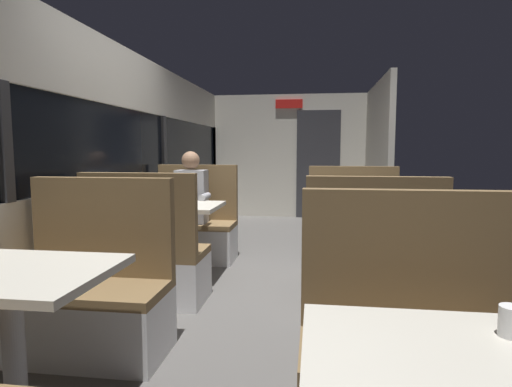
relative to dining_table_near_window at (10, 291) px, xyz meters
name	(u,v)px	position (x,y,z in m)	size (l,w,h in m)	color
ground_plane	(261,288)	(0.89, 2.09, -0.65)	(3.30, 9.20, 0.02)	#514F4C
carriage_window_panel_left	(110,168)	(-0.56, 2.09, 0.47)	(0.09, 8.48, 2.30)	beige
carriage_end_bulkhead	(292,157)	(0.95, 6.28, 0.50)	(2.90, 0.11, 2.30)	beige
carriage_aisle_panel_right	(377,158)	(2.34, 5.09, 0.51)	(0.08, 2.40, 2.30)	beige
dining_table_near_window	(10,291)	(0.00, 0.00, 0.00)	(0.90, 0.70, 0.74)	#9E9EA3
bench_near_window_facing_entry	(92,302)	(0.00, 0.70, -0.31)	(0.95, 0.50, 1.10)	silver
dining_table_mid_window	(174,214)	(0.00, 2.29, 0.00)	(0.90, 0.70, 0.74)	#9E9EA3
bench_mid_window_facing_end	(148,264)	(0.00, 1.59, -0.31)	(0.95, 0.50, 1.10)	silver
bench_mid_window_facing_entry	(195,232)	(0.00, 2.99, -0.31)	(0.95, 0.50, 1.10)	silver
bench_front_aisle_facing_entry	(410,372)	(1.79, 0.10, -0.31)	(0.95, 0.50, 1.10)	silver
dining_table_rear_aisle	(361,222)	(1.79, 2.09, 0.00)	(0.90, 0.70, 0.74)	#9E9EA3
bench_rear_aisle_facing_end	(371,280)	(1.79, 1.39, -0.31)	(0.95, 0.50, 1.10)	silver
bench_rear_aisle_facing_entry	(353,240)	(1.79, 2.79, -0.31)	(0.95, 0.50, 1.10)	silver
seated_passenger	(192,215)	(0.00, 2.92, -0.10)	(0.47, 0.55, 1.26)	#26262D
coffee_cup_primary	(511,321)	(1.94, -0.43, 0.15)	(0.07, 0.07, 0.09)	white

